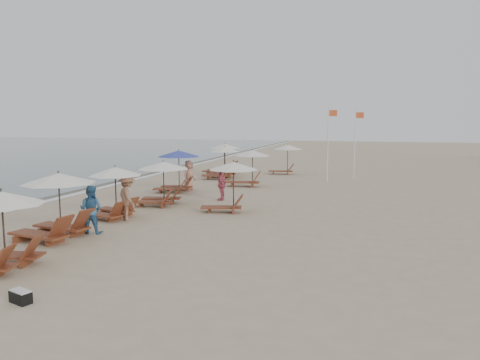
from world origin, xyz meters
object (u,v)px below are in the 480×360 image
(lounger_station_1, at_px, (53,207))
(beachgoer_mid_b, at_px, (127,198))
(inland_station_2, at_px, (285,155))
(beachgoer_far_a, at_px, (222,185))
(lounger_station_5, at_px, (221,164))
(flag_pole_near, at_px, (328,141))
(lounger_station_6, at_px, (222,160))
(lounger_station_2, at_px, (112,191))
(lounger_station_3, at_px, (160,181))
(duffel_bag, at_px, (21,296))
(beachgoer_mid_a, at_px, (91,209))
(lounger_station_4, at_px, (176,169))
(inland_station_0, at_px, (229,179))
(inland_station_1, at_px, (248,165))
(beachgoer_far_b, at_px, (189,175))

(lounger_station_1, relative_size, beachgoer_mid_b, 1.51)
(inland_station_2, bearing_deg, lounger_station_1, -100.89)
(lounger_station_1, height_order, beachgoer_far_a, lounger_station_1)
(lounger_station_5, height_order, flag_pole_near, flag_pole_near)
(lounger_station_1, relative_size, lounger_station_6, 1.02)
(lounger_station_2, relative_size, lounger_station_3, 0.94)
(lounger_station_5, distance_m, lounger_station_6, 2.49)
(lounger_station_2, relative_size, beachgoer_far_a, 1.53)
(lounger_station_2, xyz_separation_m, lounger_station_3, (0.63, 3.23, 0.03))
(lounger_station_6, xyz_separation_m, duffel_bag, (3.44, -24.58, -0.95))
(lounger_station_6, bearing_deg, beachgoer_mid_a, -86.19)
(lounger_station_4, xyz_separation_m, lounger_station_5, (0.52, 6.48, -0.26))
(lounger_station_3, bearing_deg, flag_pole_near, 58.30)
(inland_station_0, height_order, beachgoer_mid_b, inland_station_0)
(lounger_station_5, relative_size, flag_pole_near, 0.53)
(inland_station_0, relative_size, duffel_bag, 4.45)
(flag_pole_near, bearing_deg, beachgoer_far_a, -116.36)
(inland_station_0, bearing_deg, inland_station_1, 99.21)
(lounger_station_2, relative_size, inland_station_1, 0.88)
(lounger_station_2, relative_size, beachgoer_mid_b, 1.32)
(lounger_station_6, distance_m, inland_station_2, 4.82)
(inland_station_1, relative_size, beachgoer_mid_a, 1.62)
(beachgoer_mid_b, bearing_deg, duffel_bag, 144.18)
(lounger_station_1, distance_m, flag_pole_near, 19.49)
(lounger_station_6, xyz_separation_m, inland_station_0, (4.83, -13.53, 0.37))
(inland_station_2, distance_m, beachgoer_mid_b, 18.12)
(lounger_station_4, bearing_deg, lounger_station_2, -87.33)
(lounger_station_1, distance_m, inland_station_2, 21.55)
(beachgoer_far_a, bearing_deg, lounger_station_2, -26.23)
(beachgoer_far_a, bearing_deg, flag_pole_near, 156.99)
(inland_station_0, xyz_separation_m, beachgoer_far_b, (-4.15, 5.46, -0.59))
(lounger_station_3, xyz_separation_m, beachgoer_far_a, (2.40, 2.10, -0.35))
(inland_station_0, bearing_deg, beachgoer_far_a, 114.58)
(lounger_station_3, distance_m, beachgoer_far_b, 4.85)
(lounger_station_5, relative_size, inland_station_0, 1.01)
(lounger_station_3, relative_size, beachgoer_far_a, 1.64)
(beachgoer_mid_a, bearing_deg, inland_station_0, -131.90)
(beachgoer_mid_a, distance_m, duffel_bag, 6.41)
(beachgoer_mid_a, distance_m, beachgoer_far_b, 10.54)
(inland_station_0, relative_size, inland_station_2, 0.99)
(lounger_station_3, bearing_deg, lounger_station_5, 92.42)
(lounger_station_2, bearing_deg, lounger_station_6, 91.97)
(lounger_station_1, xyz_separation_m, lounger_station_5, (0.24, 17.28, -0.08))
(lounger_station_2, bearing_deg, flag_pole_near, 62.42)
(lounger_station_3, distance_m, beachgoer_mid_b, 3.46)
(inland_station_2, relative_size, flag_pole_near, 0.53)
(inland_station_1, relative_size, flag_pole_near, 0.57)
(lounger_station_1, bearing_deg, inland_station_1, 77.79)
(lounger_station_4, distance_m, beachgoer_far_a, 3.91)
(inland_station_0, xyz_separation_m, beachgoer_mid_b, (-3.43, -2.80, -0.53))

